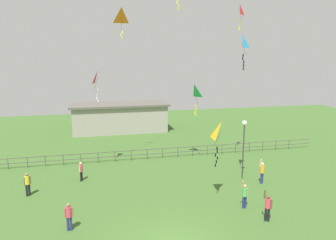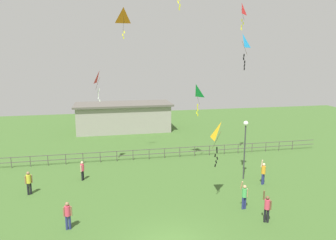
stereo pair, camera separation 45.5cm
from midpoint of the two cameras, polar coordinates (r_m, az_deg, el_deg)
lamppost at (r=24.45m, az=13.01°, el=-2.98°), size 0.36×0.36×4.55m
person_0 at (r=23.62m, az=-24.55°, el=-10.24°), size 0.46×0.30×1.64m
person_1 at (r=19.27m, az=16.88°, el=-14.59°), size 0.45×0.37×1.87m
person_2 at (r=18.47m, az=-18.16°, el=-15.96°), size 0.48×0.29×1.58m
person_3 at (r=24.97m, az=-15.93°, el=-8.69°), size 0.28×0.42×1.49m
person_4 at (r=24.48m, az=16.10°, el=-8.85°), size 0.49×0.32×1.91m
person_5 at (r=20.44m, az=13.03°, el=-12.92°), size 0.49×0.29×1.82m
kite_0 at (r=27.08m, az=4.24°, el=4.88°), size 0.97×0.94×2.74m
kite_1 at (r=26.73m, az=-8.85°, el=17.95°), size 0.96×1.13×2.35m
kite_2 at (r=25.64m, az=-13.03°, el=7.32°), size 0.65×0.93×2.48m
kite_3 at (r=27.10m, az=12.27°, el=18.82°), size 0.93×1.04×2.09m
kite_4 at (r=22.28m, az=12.52°, el=13.40°), size 0.83×0.80×2.39m
kite_5 at (r=19.83m, az=8.89°, el=-2.31°), size 0.88×0.90×2.86m
waterfront_railing at (r=28.94m, az=-6.97°, el=-6.05°), size 36.01×0.06×0.95m
pavilion_building at (r=40.28m, az=-8.98°, el=0.52°), size 12.01×4.96×3.54m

